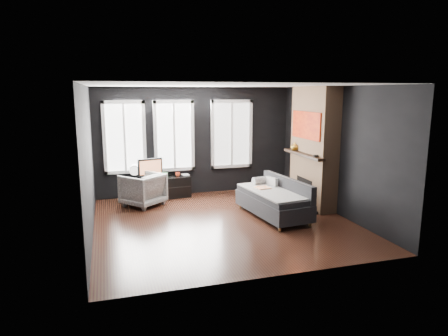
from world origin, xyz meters
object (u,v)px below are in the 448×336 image
object	(u,v)px
book	(182,171)
mantel_vase	(295,146)
sofa	(273,198)
media_console	(159,188)
monitor	(150,167)
armchair	(143,188)
mug	(178,174)

from	to	relation	value
book	mantel_vase	bearing A→B (deg)	-27.70
sofa	mantel_vase	size ratio (longest dim) A/B	9.62
media_console	sofa	bearing A→B (deg)	-50.44
media_console	book	world-z (taller)	book
monitor	book	xyz separation A→B (m)	(0.80, 0.14, -0.16)
book	mantel_vase	distance (m)	2.85
sofa	armchair	world-z (taller)	armchair
monitor	armchair	bearing A→B (deg)	-128.89
media_console	monitor	xyz separation A→B (m)	(-0.21, -0.05, 0.54)
monitor	sofa	bearing A→B (deg)	-56.33
mug	book	xyz separation A→B (m)	(0.12, 0.07, 0.06)
sofa	book	world-z (taller)	sofa
sofa	media_console	bearing A→B (deg)	126.66
monitor	mantel_vase	size ratio (longest dim) A/B	3.18
mug	book	distance (m)	0.15
media_console	mantel_vase	bearing A→B (deg)	-25.71
media_console	mantel_vase	distance (m)	3.43
armchair	book	world-z (taller)	armchair
armchair	mantel_vase	world-z (taller)	mantel_vase
sofa	media_console	xyz separation A→B (m)	(-2.08, 2.17, -0.14)
armchair	media_console	distance (m)	0.73
mug	mantel_vase	xyz separation A→B (m)	(2.57, -1.21, 0.75)
sofa	monitor	xyz separation A→B (m)	(-2.29, 2.12, 0.39)
book	mantel_vase	world-z (taller)	mantel_vase
armchair	mug	distance (m)	1.09
sofa	monitor	bearing A→B (deg)	130.09
book	mug	bearing A→B (deg)	-150.43
book	armchair	bearing A→B (deg)	-148.05
armchair	mantel_vase	bearing A→B (deg)	129.48
armchair	mug	xyz separation A→B (m)	(0.91, 0.58, 0.16)
mantel_vase	mug	bearing A→B (deg)	154.68
monitor	book	size ratio (longest dim) A/B	2.64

